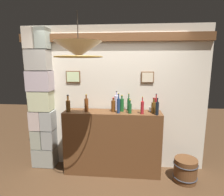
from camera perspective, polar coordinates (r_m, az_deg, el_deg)
The scene contains 18 objects.
panelled_rear_partition at distance 3.50m, azimuth 0.47°, elevation 0.85°, with size 3.35×0.15×2.62m.
stone_pillar at distance 3.74m, azimuth -20.31°, elevation -0.99°, with size 0.44×0.32×2.56m.
bar_shelf_unit at distance 3.48m, azimuth 0.08°, elevation -13.21°, with size 1.70×0.39×1.14m, color brown.
liquor_bottle_vodka at distance 3.36m, azimuth -13.07°, elevation -2.19°, with size 0.08×0.08×0.29m.
liquor_bottle_rum at distance 3.35m, azimuth 5.03°, elevation -1.86°, with size 0.05×0.05×0.31m.
liquor_bottle_sherry at distance 3.17m, azimuth 9.09°, elevation -2.79°, with size 0.05×0.05×0.29m.
liquor_bottle_amaro at distance 3.31m, azimuth -7.71°, elevation -1.99°, with size 0.07×0.07×0.30m.
liquor_bottle_scotch at distance 3.14m, azimuth 13.43°, elevation -3.03°, with size 0.05×0.05×0.28m.
liquor_bottle_gin at distance 3.25m, azimuth 12.36°, elevation -2.74°, with size 0.07×0.07×0.26m.
liquor_bottle_whiskey at distance 3.29m, azimuth 2.97°, elevation -2.05°, with size 0.07×0.07×0.29m.
liquor_bottle_bourbon at distance 3.17m, azimuth 1.95°, elevation -2.24°, with size 0.05×0.05×0.34m.
liquor_bottle_port at distance 3.40m, azimuth 13.06°, elevation -1.83°, with size 0.06×0.06×0.31m.
liquor_bottle_tequila at distance 3.18m, azimuth 5.40°, elevation -3.01°, with size 0.06×0.06×0.23m.
liquor_bottle_mezcal at distance 3.27m, azimuth 0.39°, elevation -2.36°, with size 0.07×0.07×0.25m.
liquor_bottle_brandy at distance 3.40m, azimuth 1.35°, elevation -1.33°, with size 0.08×0.08×0.34m.
glass_tumbler_rocks at distance 3.37m, azimuth 11.70°, elevation -3.33°, with size 0.07×0.07×0.08m.
pendant_lamp at distance 2.51m, azimuth -10.08°, elevation 14.07°, with size 0.62×0.62×0.56m.
wooden_barrel at distance 3.62m, azimuth 21.19°, elevation -19.56°, with size 0.40×0.40×0.40m.
Camera 1 is at (0.29, -2.34, 1.98)m, focal length 30.38 mm.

